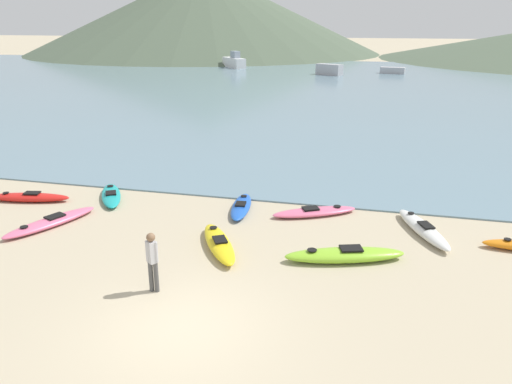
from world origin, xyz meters
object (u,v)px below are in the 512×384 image
at_px(kayak_on_sand_7, 111,195).
at_px(kayak_on_sand_0, 51,222).
at_px(moored_boat_2, 329,70).
at_px(person_near_foreground, 152,258).
at_px(kayak_on_sand_3, 345,255).
at_px(kayak_on_sand_8, 315,212).
at_px(kayak_on_sand_6, 423,229).
at_px(kayak_on_sand_4, 241,207).
at_px(kayak_on_sand_5, 29,197).
at_px(moored_boat_1, 234,62).
at_px(kayak_on_sand_2, 219,243).
at_px(moored_boat_0, 393,70).

bearing_deg(kayak_on_sand_7, kayak_on_sand_0, -101.56).
height_order(kayak_on_sand_7, moored_boat_2, moored_boat_2).
xyz_separation_m(kayak_on_sand_0, person_near_foreground, (5.16, -3.08, 0.78)).
relative_size(kayak_on_sand_3, kayak_on_sand_8, 1.15).
bearing_deg(kayak_on_sand_6, kayak_on_sand_4, 174.26).
xyz_separation_m(kayak_on_sand_3, kayak_on_sand_5, (-11.98, 2.11, -0.02)).
bearing_deg(kayak_on_sand_7, moored_boat_1, 101.56).
bearing_deg(kayak_on_sand_2, kayak_on_sand_3, 1.66).
height_order(kayak_on_sand_6, kayak_on_sand_7, kayak_on_sand_6).
bearing_deg(kayak_on_sand_3, person_near_foreground, -147.66).
relative_size(kayak_on_sand_5, kayak_on_sand_8, 1.05).
bearing_deg(kayak_on_sand_8, moored_boat_0, 86.55).
relative_size(kayak_on_sand_4, kayak_on_sand_6, 0.84).
distance_m(kayak_on_sand_0, kayak_on_sand_7, 2.94).
bearing_deg(kayak_on_sand_5, kayak_on_sand_3, -9.99).
bearing_deg(moored_boat_0, kayak_on_sand_6, -89.46).
distance_m(kayak_on_sand_3, moored_boat_2, 51.17).
relative_size(kayak_on_sand_4, person_near_foreground, 1.73).
bearing_deg(kayak_on_sand_6, moored_boat_1, 112.20).
distance_m(kayak_on_sand_2, kayak_on_sand_3, 3.71).
relative_size(person_near_foreground, moored_boat_2, 0.45).
distance_m(kayak_on_sand_4, person_near_foreground, 6.09).
height_order(moored_boat_0, moored_boat_2, moored_boat_2).
xyz_separation_m(kayak_on_sand_2, kayak_on_sand_3, (3.71, 0.11, 0.01)).
bearing_deg(moored_boat_2, moored_boat_1, 154.05).
xyz_separation_m(moored_boat_0, moored_boat_2, (-7.68, -3.78, 0.26)).
relative_size(kayak_on_sand_6, moored_boat_2, 0.94).
height_order(kayak_on_sand_6, moored_boat_1, moored_boat_1).
bearing_deg(kayak_on_sand_2, kayak_on_sand_4, 93.86).
xyz_separation_m(kayak_on_sand_7, moored_boat_1, (-11.20, 54.73, 0.73)).
height_order(kayak_on_sand_6, person_near_foreground, person_near_foreground).
distance_m(kayak_on_sand_7, moored_boat_1, 55.87).
bearing_deg(kayak_on_sand_3, kayak_on_sand_4, 141.30).
relative_size(kayak_on_sand_2, moored_boat_2, 0.83).
distance_m(kayak_on_sand_0, kayak_on_sand_8, 8.93).
relative_size(kayak_on_sand_6, person_near_foreground, 2.07).
relative_size(kayak_on_sand_7, moored_boat_2, 0.79).
height_order(kayak_on_sand_5, moored_boat_2, moored_boat_2).
bearing_deg(kayak_on_sand_7, kayak_on_sand_5, -161.00).
relative_size(kayak_on_sand_4, kayak_on_sand_5, 0.87).
distance_m(kayak_on_sand_3, kayak_on_sand_7, 9.61).
height_order(kayak_on_sand_8, moored_boat_0, moored_boat_0).
bearing_deg(kayak_on_sand_4, kayak_on_sand_3, -38.70).
xyz_separation_m(kayak_on_sand_6, kayak_on_sand_8, (-3.58, 0.77, -0.05)).
bearing_deg(kayak_on_sand_8, kayak_on_sand_7, -178.58).
distance_m(kayak_on_sand_0, kayak_on_sand_3, 9.69).
distance_m(kayak_on_sand_3, person_near_foreground, 5.40).
distance_m(kayak_on_sand_0, person_near_foreground, 6.06).
bearing_deg(kayak_on_sand_7, kayak_on_sand_2, -30.82).
relative_size(kayak_on_sand_8, moored_boat_1, 0.59).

